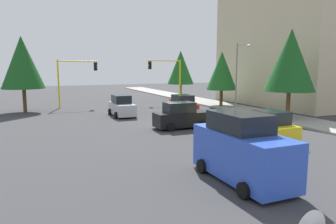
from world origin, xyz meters
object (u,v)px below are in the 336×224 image
object	(u,v)px
tree_roadside_mid	(222,71)
car_red	(182,106)
tree_roadside_near	(290,60)
car_yellow	(269,128)
street_lamp_curbside	(239,70)
tree_roadside_far	(181,68)
tree_opposite_side	(22,62)
car_black	(181,116)
traffic_signal_far_right	(75,74)
traffic_signal_far_left	(167,72)
delivery_van_blue	(242,150)
car_silver	(122,107)

from	to	relation	value
tree_roadside_mid	car_red	size ratio (longest dim) A/B	1.69
tree_roadside_near	car_yellow	distance (m)	10.72
street_lamp_curbside	tree_roadside_far	distance (m)	14.39
tree_opposite_side	car_black	distance (m)	18.31
street_lamp_curbside	tree_roadside_mid	bearing A→B (deg)	169.67
tree_roadside_near	tree_roadside_far	bearing A→B (deg)	-177.14
tree_roadside_mid	car_black	xyz separation A→B (m)	(10.00, -9.96, -3.27)
tree_opposite_side	tree_roadside_mid	world-z (taller)	tree_opposite_side
traffic_signal_far_right	tree_roadside_near	world-z (taller)	tree_roadside_near
traffic_signal_far_left	tree_roadside_mid	xyz separation A→B (m)	(6.00, 4.32, 0.24)
delivery_van_blue	car_black	world-z (taller)	delivery_van_blue
tree_roadside_far	traffic_signal_far_right	bearing A→B (deg)	-75.21
street_lamp_curbside	car_yellow	size ratio (longest dim) A/B	1.94
delivery_van_blue	car_silver	distance (m)	18.66
tree_opposite_side	delivery_van_blue	bearing A→B (deg)	18.69
tree_roadside_far	car_yellow	size ratio (longest dim) A/B	1.92
car_black	car_silver	distance (m)	8.05
car_black	car_silver	world-z (taller)	same
traffic_signal_far_left	car_red	distance (m)	11.00
tree_roadside_far	street_lamp_curbside	bearing A→B (deg)	-1.19
traffic_signal_far_right	car_yellow	world-z (taller)	traffic_signal_far_right
tree_roadside_mid	tree_roadside_near	size ratio (longest dim) A/B	0.81
street_lamp_curbside	tree_opposite_side	world-z (taller)	tree_opposite_side
tree_roadside_mid	car_yellow	xyz separation A→B (m)	(16.30, -7.05, -3.27)
traffic_signal_far_left	tree_opposite_side	distance (m)	16.83
tree_opposite_side	car_silver	bearing A→B (deg)	53.11
tree_roadside_far	car_silver	distance (m)	17.62
car_black	tree_roadside_far	bearing A→B (deg)	154.68
tree_roadside_far	car_black	distance (m)	22.42
tree_opposite_side	tree_roadside_mid	size ratio (longest dim) A/B	1.21
street_lamp_curbside	car_black	xyz separation A→B (m)	(5.61, -9.16, -3.45)
car_yellow	street_lamp_curbside	bearing A→B (deg)	152.31
traffic_signal_far_left	car_black	size ratio (longest dim) A/B	1.34
traffic_signal_far_left	car_black	distance (m)	17.23
tree_opposite_side	tree_roadside_near	xyz separation A→B (m)	(14.00, 21.50, 0.12)
traffic_signal_far_left	tree_roadside_far	distance (m)	5.57
street_lamp_curbside	tree_opposite_side	xyz separation A→B (m)	(-8.39, -20.20, 0.70)
street_lamp_curbside	tree_roadside_near	bearing A→B (deg)	13.05
street_lamp_curbside	tree_roadside_near	size ratio (longest dim) A/B	0.89
tree_roadside_far	tree_roadside_near	bearing A→B (deg)	2.86
tree_roadside_mid	tree_roadside_far	distance (m)	10.02
tree_roadside_near	car_red	distance (m)	10.46
street_lamp_curbside	car_silver	distance (m)	12.38
car_yellow	traffic_signal_far_right	bearing A→B (deg)	-158.90
tree_opposite_side	delivery_van_blue	world-z (taller)	tree_opposite_side
tree_roadside_far	car_red	size ratio (longest dim) A/B	1.84
traffic_signal_far_left	car_silver	distance (m)	12.10
tree_roadside_far	car_silver	world-z (taller)	tree_roadside_far
tree_roadside_mid	tree_roadside_far	world-z (taller)	tree_roadside_far
car_yellow	car_red	world-z (taller)	same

